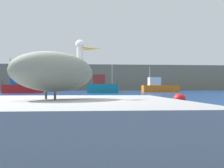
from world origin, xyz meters
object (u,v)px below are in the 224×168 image
Objects in this scene: pelican at (55,71)px; fishing_boat_red at (21,86)px; fishing_boat_orange at (159,87)px; mooring_buoy at (180,100)px; fishing_boat_teal at (102,86)px.

fishing_boat_red reaches higher than pelican.
fishing_boat_orange is 35.40m from mooring_buoy.
fishing_boat_red reaches higher than fishing_boat_teal.
fishing_boat_orange is at bearing 31.09° from pelican.
fishing_boat_red is at bearing 65.35° from pelican.
mooring_buoy is (2.67, -28.67, -0.80)m from fishing_boat_teal.
mooring_buoy is at bearing 98.73° from fishing_boat_red.
mooring_buoy is at bearing 73.09° from fishing_boat_orange.
fishing_boat_red is at bearing 118.69° from mooring_buoy.
fishing_boat_teal is 8.83× the size of mooring_buoy.
fishing_boat_teal reaches higher than mooring_buoy.
fishing_boat_teal is (13.15, -0.25, 0.05)m from fishing_boat_red.
fishing_boat_orange is at bearing 76.19° from mooring_buoy.
fishing_boat_red is at bearing -172.17° from fishing_boat_teal.
fishing_boat_orange is 12.50m from fishing_boat_teal.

